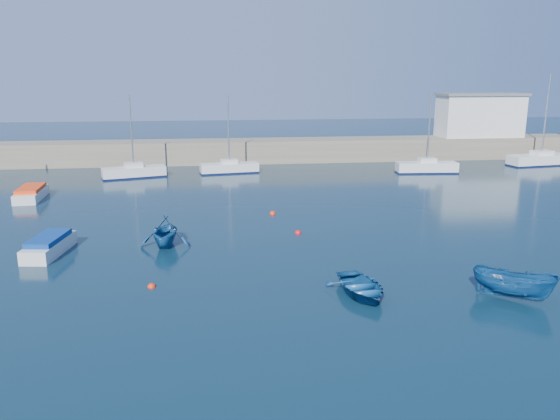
{
  "coord_description": "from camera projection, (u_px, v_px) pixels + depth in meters",
  "views": [
    {
      "loc": [
        -3.14,
        -18.34,
        9.89
      ],
      "look_at": [
        1.17,
        15.15,
        1.6
      ],
      "focal_mm": 35.0,
      "sensor_mm": 36.0,
      "label": 1
    }
  ],
  "objects": [
    {
      "name": "ground",
      "position": [
        301.0,
        348.0,
        20.41
      ],
      "size": [
        220.0,
        220.0,
        0.0
      ],
      "primitive_type": "plane",
      "color": "#0C2536",
      "rests_on": "ground"
    },
    {
      "name": "back_wall",
      "position": [
        237.0,
        151.0,
        64.41
      ],
      "size": [
        96.0,
        4.5,
        2.6
      ],
      "primitive_type": "cube",
      "color": "#786D5B",
      "rests_on": "ground"
    },
    {
      "name": "harbor_office",
      "position": [
        480.0,
        116.0,
        67.22
      ],
      "size": [
        10.0,
        4.0,
        5.0
      ],
      "primitive_type": "cube",
      "color": "silver",
      "rests_on": "back_wall"
    },
    {
      "name": "sailboat_5",
      "position": [
        134.0,
        172.0,
        54.66
      ],
      "size": [
        6.4,
        3.42,
        8.16
      ],
      "rotation": [
        0.0,
        0.0,
        1.86
      ],
      "color": "silver",
      "rests_on": "ground"
    },
    {
      "name": "sailboat_6",
      "position": [
        229.0,
        168.0,
        57.25
      ],
      "size": [
        6.23,
        2.54,
        7.99
      ],
      "rotation": [
        0.0,
        0.0,
        1.71
      ],
      "color": "silver",
      "rests_on": "ground"
    },
    {
      "name": "sailboat_7",
      "position": [
        427.0,
        167.0,
        57.37
      ],
      "size": [
        6.43,
        2.25,
        8.38
      ],
      "rotation": [
        0.0,
        0.0,
        1.49
      ],
      "color": "silver",
      "rests_on": "ground"
    },
    {
      "name": "sailboat_8",
      "position": [
        541.0,
        159.0,
        62.33
      ],
      "size": [
        8.05,
        3.31,
        10.18
      ],
      "rotation": [
        0.0,
        0.0,
        1.72
      ],
      "color": "silver",
      "rests_on": "ground"
    },
    {
      "name": "motorboat_1",
      "position": [
        49.0,
        245.0,
        31.14
      ],
      "size": [
        2.14,
        4.52,
        1.07
      ],
      "rotation": [
        0.0,
        0.0,
        -0.15
      ],
      "color": "silver",
      "rests_on": "ground"
    },
    {
      "name": "motorboat_2",
      "position": [
        31.0,
        193.0,
        45.1
      ],
      "size": [
        2.08,
        5.16,
        1.04
      ],
      "rotation": [
        0.0,
        0.0,
        0.06
      ],
      "color": "silver",
      "rests_on": "ground"
    },
    {
      "name": "dinghy_center",
      "position": [
        361.0,
        287.0,
        25.26
      ],
      "size": [
        3.16,
        4.08,
        0.78
      ],
      "primitive_type": "imported",
      "rotation": [
        0.0,
        0.0,
        0.14
      ],
      "color": "navy",
      "rests_on": "ground"
    },
    {
      "name": "dinghy_left",
      "position": [
        165.0,
        231.0,
        32.47
      ],
      "size": [
        3.28,
        3.71,
        1.82
      ],
      "primitive_type": "imported",
      "rotation": [
        0.0,
        0.0,
        -0.09
      ],
      "color": "navy",
      "rests_on": "ground"
    },
    {
      "name": "dinghy_right",
      "position": [
        514.0,
        284.0,
        24.75
      ],
      "size": [
        3.72,
        3.34,
        1.41
      ],
      "primitive_type": "imported",
      "rotation": [
        0.0,
        0.0,
        0.9
      ],
      "color": "navy",
      "rests_on": "ground"
    },
    {
      "name": "buoy_0",
      "position": [
        152.0,
        287.0,
        26.31
      ],
      "size": [
        0.4,
        0.4,
        0.4
      ],
      "primitive_type": "sphere",
      "color": "red",
      "rests_on": "ground"
    },
    {
      "name": "buoy_1",
      "position": [
        298.0,
        233.0,
        35.33
      ],
      "size": [
        0.43,
        0.43,
        0.43
      ],
      "primitive_type": "sphere",
      "color": "red",
      "rests_on": "ground"
    },
    {
      "name": "buoy_3",
      "position": [
        273.0,
        214.0,
        40.28
      ],
      "size": [
        0.47,
        0.47,
        0.47
      ],
      "primitive_type": "sphere",
      "color": "red",
      "rests_on": "ground"
    }
  ]
}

